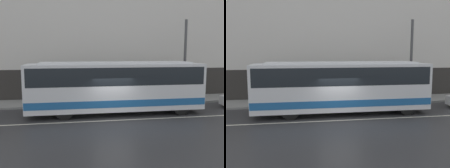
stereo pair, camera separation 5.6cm
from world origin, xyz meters
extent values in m
plane|color=#2D2D30|center=(0.00, 0.00, 0.00)|extent=(60.00, 60.00, 0.00)
cube|color=gray|center=(0.00, 5.51, 0.08)|extent=(60.00, 3.03, 0.15)
cube|color=silver|center=(0.00, 7.18, 5.25)|extent=(60.00, 0.30, 10.50)
cube|color=#2D2B28|center=(0.00, 7.01, 1.31)|extent=(60.00, 0.06, 2.63)
cube|color=beige|center=(0.00, 0.00, 0.00)|extent=(54.00, 0.14, 0.01)
cube|color=silver|center=(0.40, 1.75, 1.84)|extent=(11.49, 2.54, 2.98)
cube|color=#1E5999|center=(0.40, 1.75, 0.90)|extent=(11.43, 2.56, 0.45)
cube|color=black|center=(0.40, 1.75, 2.58)|extent=(11.14, 2.56, 1.13)
cube|color=orange|center=(6.09, 1.75, 3.14)|extent=(0.12, 1.90, 0.28)
cube|color=silver|center=(0.40, 1.75, 3.39)|extent=(9.76, 2.16, 0.12)
cylinder|color=black|center=(4.54, 0.64, 0.55)|extent=(1.10, 0.28, 1.10)
cylinder|color=black|center=(4.54, 2.86, 0.55)|extent=(1.10, 0.28, 1.10)
cylinder|color=black|center=(-2.95, 0.64, 0.55)|extent=(1.10, 0.28, 1.10)
cylinder|color=black|center=(-2.95, 2.86, 0.55)|extent=(1.10, 0.28, 1.10)
cylinder|color=#4C4C4F|center=(6.63, 4.67, 3.40)|extent=(0.21, 0.21, 6.50)
cylinder|color=navy|center=(-3.26, 6.28, 0.85)|extent=(0.36, 0.36, 1.39)
sphere|color=tan|center=(-3.26, 6.28, 1.67)|extent=(0.25, 0.25, 0.25)
camera|label=1|loc=(-2.52, -14.39, 4.12)|focal=40.00mm
camera|label=2|loc=(-2.47, -14.40, 4.12)|focal=40.00mm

